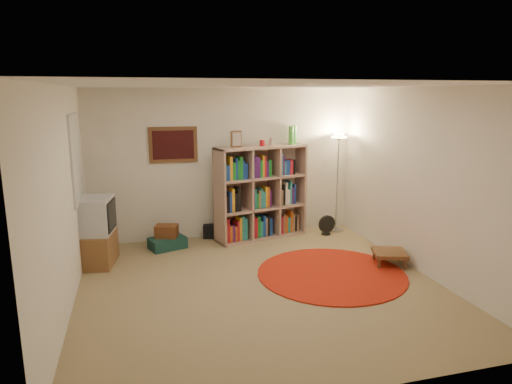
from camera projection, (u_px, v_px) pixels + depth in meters
room at (256, 189)px, 5.60m from camera, size 4.54×4.54×2.54m
bookshelf at (259, 194)px, 7.67m from camera, size 1.63×0.81×1.88m
floor_lamp at (338, 151)px, 7.91m from camera, size 0.39×0.39×1.73m
floor_fan at (327, 225)px, 7.91m from camera, size 0.31×0.19×0.35m
tv_stand at (96, 233)px, 6.48m from camera, size 0.58×0.75×0.98m
suitcase at (168, 243)px, 7.24m from camera, size 0.63×0.51×0.18m
wicker_basket at (167, 231)px, 7.23m from camera, size 0.40×0.33×0.19m
duffel_bag at (213, 230)px, 7.82m from camera, size 0.38×0.34×0.23m
paper_towel at (222, 229)px, 7.86m from camera, size 0.12×0.12×0.24m
red_rug at (331, 274)px, 6.21m from camera, size 2.02×2.02×0.02m
side_table at (390, 253)px, 6.52m from camera, size 0.57×0.57×0.21m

